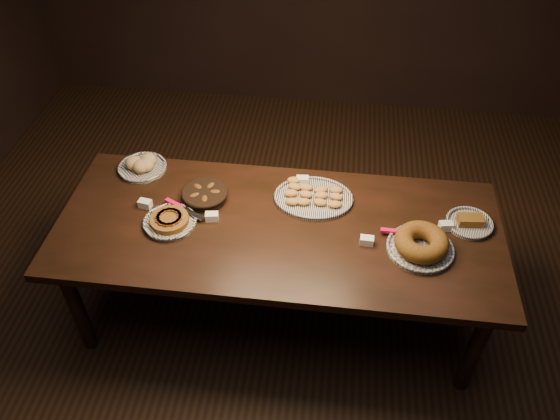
# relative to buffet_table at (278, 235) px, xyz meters

# --- Properties ---
(ground) EXTENTS (5.00, 5.00, 0.00)m
(ground) POSITION_rel_buffet_table_xyz_m (0.00, 0.00, -0.68)
(ground) COLOR black
(ground) RESTS_ON ground
(buffet_table) EXTENTS (2.40, 1.00, 0.75)m
(buffet_table) POSITION_rel_buffet_table_xyz_m (0.00, 0.00, 0.00)
(buffet_table) COLOR black
(buffet_table) RESTS_ON ground
(apple_tart_plate) EXTENTS (0.32, 0.31, 0.06)m
(apple_tart_plate) POSITION_rel_buffet_table_xyz_m (-0.58, -0.05, 0.10)
(apple_tart_plate) COLOR white
(apple_tart_plate) RESTS_ON buffet_table
(madeleine_platter) EXTENTS (0.44, 0.36, 0.05)m
(madeleine_platter) POSITION_rel_buffet_table_xyz_m (0.17, 0.24, 0.09)
(madeleine_platter) COLOR black
(madeleine_platter) RESTS_ON buffet_table
(bundt_cake_plate) EXTENTS (0.38, 0.35, 0.11)m
(bundt_cake_plate) POSITION_rel_buffet_table_xyz_m (0.74, -0.09, 0.12)
(bundt_cake_plate) COLOR black
(bundt_cake_plate) RESTS_ON buffet_table
(croissant_basket) EXTENTS (0.27, 0.27, 0.07)m
(croissant_basket) POSITION_rel_buffet_table_xyz_m (-0.44, 0.16, 0.11)
(croissant_basket) COLOR black
(croissant_basket) RESTS_ON buffet_table
(bread_roll_plate) EXTENTS (0.29, 0.29, 0.09)m
(bread_roll_plate) POSITION_rel_buffet_table_xyz_m (-0.87, 0.38, 0.11)
(bread_roll_plate) COLOR white
(bread_roll_plate) RESTS_ON buffet_table
(loaf_plate) EXTENTS (0.25, 0.25, 0.06)m
(loaf_plate) POSITION_rel_buffet_table_xyz_m (1.02, 0.13, 0.09)
(loaf_plate) COLOR black
(loaf_plate) RESTS_ON buffet_table
(tent_cards) EXTENTS (1.72, 0.49, 0.04)m
(tent_cards) POSITION_rel_buffet_table_xyz_m (0.07, 0.09, 0.10)
(tent_cards) COLOR white
(tent_cards) RESTS_ON buffet_table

